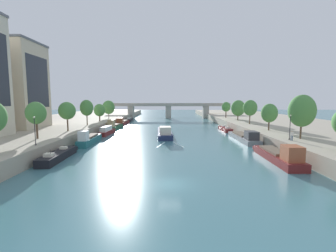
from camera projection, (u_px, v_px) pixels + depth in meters
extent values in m
plane|color=#42757F|center=(169.00, 184.00, 26.35)|extent=(400.00, 400.00, 0.00)
cube|color=#A89E89|center=(59.00, 124.00, 80.78)|extent=(36.00, 170.00, 2.36)
cube|color=#A89E89|center=(276.00, 124.00, 80.99)|extent=(36.00, 170.00, 2.36)
cube|color=#1E284C|center=(164.00, 133.00, 62.61)|extent=(4.18, 18.47, 1.12)
cube|color=#1E284C|center=(163.00, 128.00, 72.05)|extent=(3.30, 1.37, 0.92)
cube|color=#1E284C|center=(164.00, 131.00, 62.55)|extent=(4.24, 18.47, 0.06)
cube|color=beige|center=(165.00, 130.00, 56.25)|extent=(2.72, 3.77, 1.81)
cube|color=black|center=(164.00, 128.00, 58.05)|extent=(2.06, 0.11, 0.51)
cube|color=brown|center=(164.00, 129.00, 64.34)|extent=(3.06, 9.64, 0.36)
cylinder|color=#232328|center=(167.00, 131.00, 57.04)|extent=(0.07, 0.07, 1.10)
cube|color=silver|center=(177.00, 145.00, 49.36)|extent=(2.23, 5.81, 0.03)
cube|color=silver|center=(160.00, 145.00, 49.21)|extent=(1.77, 5.92, 0.03)
cube|color=black|center=(57.00, 156.00, 36.94)|extent=(2.50, 10.49, 1.14)
cube|color=black|center=(70.00, 148.00, 42.45)|extent=(2.09, 1.31, 0.94)
cube|color=black|center=(57.00, 152.00, 36.87)|extent=(2.54, 10.49, 0.06)
cube|color=beige|center=(63.00, 148.00, 39.13)|extent=(1.11, 0.93, 0.40)
cube|color=beige|center=(48.00, 155.00, 33.94)|extent=(1.22, 1.14, 0.48)
cylinder|color=#232328|center=(50.00, 153.00, 33.71)|extent=(0.07, 0.07, 1.10)
cube|color=#23666B|center=(89.00, 141.00, 50.56)|extent=(2.48, 11.48, 1.28)
cube|color=#23666B|center=(96.00, 136.00, 56.56)|extent=(2.02, 1.33, 1.01)
cube|color=#23666B|center=(89.00, 138.00, 50.49)|extent=(2.53, 11.48, 0.06)
cube|color=white|center=(83.00, 136.00, 46.53)|extent=(1.64, 2.34, 1.88)
cube|color=black|center=(85.00, 133.00, 47.64)|extent=(1.25, 0.07, 0.53)
cube|color=brown|center=(90.00, 136.00, 51.60)|extent=(1.83, 5.99, 0.36)
cylinder|color=#232328|center=(85.00, 137.00, 47.03)|extent=(0.07, 0.07, 1.10)
cube|color=maroon|center=(106.00, 133.00, 63.74)|extent=(2.22, 9.79, 1.01)
cube|color=maroon|center=(111.00, 130.00, 68.91)|extent=(1.79, 1.29, 0.87)
cube|color=maroon|center=(106.00, 131.00, 63.69)|extent=(2.26, 9.79, 0.06)
cube|color=white|center=(105.00, 129.00, 63.14)|extent=(1.75, 6.28, 1.12)
cube|color=#4C4C51|center=(105.00, 127.00, 63.07)|extent=(1.87, 6.47, 0.08)
cylinder|color=#232328|center=(104.00, 130.00, 60.71)|extent=(0.07, 0.07, 1.10)
cube|color=#235633|center=(114.00, 127.00, 76.41)|extent=(2.77, 11.98, 1.03)
cube|color=#235633|center=(119.00, 125.00, 82.66)|extent=(2.25, 1.30, 0.88)
cube|color=#235633|center=(114.00, 126.00, 76.35)|extent=(2.81, 11.98, 0.06)
cube|color=tan|center=(111.00, 123.00, 72.21)|extent=(1.83, 2.44, 2.21)
cube|color=black|center=(112.00, 122.00, 73.36)|extent=(1.39, 0.08, 0.62)
cube|color=brown|center=(115.00, 125.00, 77.51)|extent=(2.04, 6.25, 0.36)
cylinder|color=#232328|center=(112.00, 125.00, 72.73)|extent=(0.07, 0.07, 1.10)
cube|color=maroon|center=(122.00, 123.00, 90.59)|extent=(2.81, 13.56, 0.97)
cube|color=maroon|center=(126.00, 121.00, 97.64)|extent=(2.40, 1.27, 0.85)
cube|color=maroon|center=(122.00, 122.00, 90.53)|extent=(2.86, 13.57, 0.06)
cube|color=#9E5133|center=(119.00, 120.00, 85.86)|extent=(1.93, 2.74, 1.84)
cube|color=black|center=(120.00, 119.00, 87.19)|extent=(1.50, 0.06, 0.51)
cube|color=brown|center=(123.00, 121.00, 91.85)|extent=(2.11, 7.07, 0.36)
cylinder|color=#232328|center=(121.00, 121.00, 86.43)|extent=(0.07, 0.07, 1.10)
cube|color=black|center=(129.00, 120.00, 104.00)|extent=(2.52, 10.23, 1.11)
cube|color=black|center=(130.00, 119.00, 109.39)|extent=(2.16, 1.29, 0.92)
cube|color=black|center=(129.00, 119.00, 103.94)|extent=(2.57, 10.23, 0.06)
cube|color=white|center=(129.00, 118.00, 106.14)|extent=(1.14, 0.93, 0.40)
cube|color=white|center=(128.00, 118.00, 101.08)|extent=(1.26, 1.13, 0.48)
cylinder|color=#232328|center=(128.00, 118.00, 100.86)|extent=(0.07, 0.07, 1.10)
cube|color=maroon|center=(277.00, 157.00, 36.39)|extent=(3.25, 13.20, 1.07)
cube|color=maroon|center=(260.00, 147.00, 43.24)|extent=(2.77, 1.31, 0.90)
cube|color=maroon|center=(277.00, 154.00, 36.32)|extent=(3.31, 13.20, 0.06)
cube|color=#9E5133|center=(291.00, 153.00, 31.77)|extent=(2.23, 2.68, 2.05)
cube|color=black|center=(287.00, 149.00, 33.05)|extent=(1.73, 0.08, 0.58)
cube|color=brown|center=(273.00, 150.00, 37.60)|extent=(2.44, 6.88, 0.36)
cylinder|color=#232328|center=(293.00, 156.00, 32.34)|extent=(0.07, 0.07, 1.10)
cube|color=gray|center=(243.00, 138.00, 54.79)|extent=(3.07, 15.22, 0.98)
cube|color=gray|center=(233.00, 133.00, 62.69)|extent=(2.89, 1.22, 0.85)
cube|color=gray|center=(243.00, 136.00, 54.73)|extent=(3.13, 15.22, 0.06)
cube|color=#38383D|center=(251.00, 135.00, 49.49)|extent=(2.28, 3.05, 1.74)
cube|color=black|center=(248.00, 133.00, 50.98)|extent=(1.82, 0.03, 0.49)
cube|color=brown|center=(241.00, 134.00, 56.22)|extent=(2.39, 7.92, 0.36)
cylinder|color=#232328|center=(252.00, 136.00, 50.13)|extent=(0.07, 0.07, 1.10)
cube|color=maroon|center=(225.00, 129.00, 71.19)|extent=(2.14, 9.76, 1.02)
cube|color=maroon|center=(221.00, 127.00, 76.37)|extent=(2.00, 1.23, 0.87)
cube|color=maroon|center=(225.00, 127.00, 71.13)|extent=(2.18, 9.76, 0.06)
cube|color=white|center=(223.00, 126.00, 73.24)|extent=(1.05, 0.90, 0.40)
cube|color=white|center=(227.00, 128.00, 68.39)|extent=(1.16, 1.10, 0.48)
cylinder|color=#232328|center=(228.00, 127.00, 68.16)|extent=(0.07, 0.07, 1.10)
cylinder|color=brown|center=(36.00, 129.00, 42.27)|extent=(0.35, 0.35, 3.53)
ellipsoid|color=#4C8942|center=(35.00, 113.00, 41.96)|extent=(3.47, 3.47, 3.97)
cylinder|color=brown|center=(67.00, 123.00, 52.92)|extent=(0.32, 0.32, 3.46)
ellipsoid|color=#4C8942|center=(66.00, 111.00, 52.61)|extent=(3.69, 3.69, 3.91)
cylinder|color=brown|center=(86.00, 119.00, 65.00)|extent=(0.27, 0.27, 3.57)
ellipsoid|color=#4C8942|center=(86.00, 108.00, 64.67)|extent=(3.55, 3.55, 4.38)
cylinder|color=brown|center=(99.00, 117.00, 78.02)|extent=(0.39, 0.39, 2.45)
ellipsoid|color=#4C8942|center=(99.00, 110.00, 77.76)|extent=(3.64, 3.64, 4.11)
cylinder|color=brown|center=(108.00, 115.00, 90.62)|extent=(0.26, 0.26, 2.69)
ellipsoid|color=#4C8942|center=(108.00, 107.00, 90.32)|extent=(4.63, 4.63, 5.23)
cylinder|color=brown|center=(300.00, 129.00, 42.54)|extent=(0.30, 0.30, 3.43)
ellipsoid|color=#4C8942|center=(301.00, 111.00, 42.18)|extent=(4.58, 4.58, 5.72)
cylinder|color=brown|center=(268.00, 124.00, 54.14)|extent=(0.30, 0.30, 2.79)
ellipsoid|color=#4C8942|center=(269.00, 113.00, 53.86)|extent=(3.61, 3.61, 4.25)
cylinder|color=brown|center=(249.00, 118.00, 68.55)|extent=(0.26, 0.26, 3.41)
ellipsoid|color=#4C8942|center=(249.00, 108.00, 68.23)|extent=(3.97, 3.97, 4.52)
cylinder|color=brown|center=(237.00, 116.00, 80.92)|extent=(0.33, 0.33, 2.70)
ellipsoid|color=#4C8942|center=(237.00, 108.00, 80.61)|extent=(4.71, 4.71, 5.35)
cylinder|color=brown|center=(225.00, 114.00, 92.97)|extent=(0.37, 0.37, 3.20)
ellipsoid|color=#4C8942|center=(225.00, 107.00, 92.68)|extent=(3.37, 3.37, 3.78)
cylinder|color=black|center=(34.00, 132.00, 36.14)|extent=(0.11, 0.11, 4.16)
sphere|color=#EAE5C6|center=(33.00, 117.00, 35.90)|extent=(0.28, 0.28, 0.28)
cylinder|color=black|center=(35.00, 145.00, 36.36)|extent=(0.22, 0.22, 0.20)
cylinder|color=black|center=(289.00, 128.00, 41.27)|extent=(0.11, 0.11, 4.12)
sphere|color=#EAE5C6|center=(290.00, 115.00, 41.02)|extent=(0.28, 0.28, 0.28)
cylinder|color=black|center=(288.00, 139.00, 41.48)|extent=(0.22, 0.22, 0.20)
cube|color=beige|center=(16.00, 86.00, 57.96)|extent=(10.56, 11.92, 20.50)
cube|color=#565B66|center=(13.00, 42.00, 56.81)|extent=(10.87, 12.27, 0.50)
cube|color=#232833|center=(37.00, 82.00, 57.86)|extent=(0.04, 9.53, 12.30)
cube|color=#9E998E|center=(168.00, 106.00, 120.50)|extent=(62.11, 4.40, 0.60)
cube|color=#9E998E|center=(168.00, 104.00, 118.43)|extent=(62.11, 0.30, 0.90)
cube|color=#9E998E|center=(168.00, 104.00, 122.40)|extent=(62.11, 0.30, 0.90)
cube|color=#9E998E|center=(130.00, 112.00, 120.81)|extent=(2.80, 3.60, 6.14)
cube|color=#9E998E|center=(168.00, 112.00, 120.87)|extent=(2.80, 3.60, 6.14)
cube|color=#9E998E|center=(205.00, 112.00, 120.92)|extent=(2.80, 3.60, 6.14)
cylinder|color=navy|center=(290.00, 138.00, 40.71)|extent=(0.13, 0.13, 0.84)
cylinder|color=navy|center=(291.00, 138.00, 40.60)|extent=(0.13, 0.13, 0.84)
cube|color=white|center=(291.00, 134.00, 40.58)|extent=(0.39, 0.36, 0.56)
sphere|color=tan|center=(291.00, 132.00, 40.53)|extent=(0.21, 0.21, 0.21)
cylinder|color=white|center=(290.00, 134.00, 40.70)|extent=(0.09, 0.09, 0.54)
cylinder|color=white|center=(292.00, 134.00, 40.45)|extent=(0.09, 0.09, 0.54)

